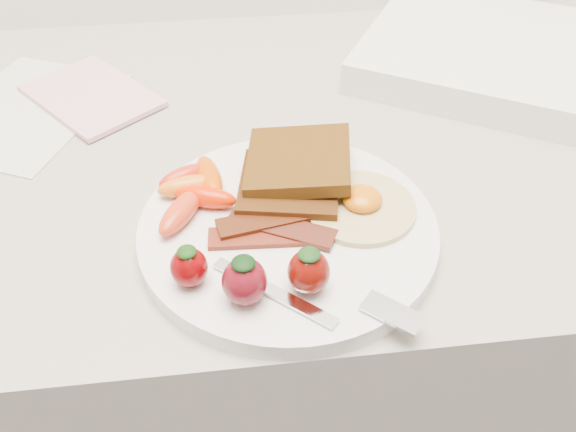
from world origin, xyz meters
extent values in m
cube|color=gray|center=(0.00, 1.70, 0.45)|extent=(2.00, 0.60, 0.90)
cylinder|color=white|center=(0.02, 1.53, 0.91)|extent=(0.27, 0.27, 0.02)
cube|color=#331707|center=(0.03, 1.58, 0.93)|extent=(0.11, 0.11, 0.01)
cube|color=black|center=(0.04, 1.60, 0.94)|extent=(0.11, 0.11, 0.02)
cylinder|color=#F4EDB5|center=(0.09, 1.55, 0.92)|extent=(0.12, 0.12, 0.01)
ellipsoid|color=#D36708|center=(0.09, 1.55, 0.93)|extent=(0.04, 0.04, 0.02)
cube|color=#331408|center=(0.00, 1.52, 0.92)|extent=(0.10, 0.03, 0.00)
cube|color=black|center=(0.02, 1.53, 0.92)|extent=(0.10, 0.07, 0.00)
cube|color=black|center=(0.01, 1.54, 0.92)|extent=(0.10, 0.04, 0.00)
ellipsoid|color=orange|center=(-0.06, 1.59, 0.93)|extent=(0.06, 0.03, 0.02)
ellipsoid|color=red|center=(-0.05, 1.57, 0.93)|extent=(0.06, 0.04, 0.02)
ellipsoid|color=red|center=(-0.07, 1.55, 0.93)|extent=(0.05, 0.07, 0.02)
ellipsoid|color=#D44B00|center=(-0.04, 1.60, 0.93)|extent=(0.03, 0.07, 0.02)
ellipsoid|color=red|center=(-0.07, 1.60, 0.93)|extent=(0.06, 0.04, 0.02)
ellipsoid|color=#640103|center=(-0.06, 1.48, 0.94)|extent=(0.03, 0.03, 0.03)
ellipsoid|color=#113309|center=(-0.06, 1.48, 0.95)|extent=(0.02, 0.02, 0.01)
ellipsoid|color=#5F0B14|center=(-0.02, 1.45, 0.94)|extent=(0.04, 0.04, 0.04)
ellipsoid|color=black|center=(-0.02, 1.45, 0.96)|extent=(0.02, 0.02, 0.01)
ellipsoid|color=#560803|center=(0.03, 1.46, 0.94)|extent=(0.03, 0.03, 0.04)
ellipsoid|color=#12330D|center=(0.03, 1.46, 0.96)|extent=(0.02, 0.02, 0.01)
cube|color=silver|center=(0.00, 1.45, 0.92)|extent=(0.09, 0.09, 0.00)
cube|color=silver|center=(0.09, 1.42, 0.92)|extent=(0.05, 0.05, 0.00)
cube|color=beige|center=(-0.25, 1.78, 0.90)|extent=(0.24, 0.26, 0.00)
cube|color=#E2A3A5|center=(-0.18, 1.80, 0.91)|extent=(0.18, 0.19, 0.01)
cube|color=white|center=(0.33, 1.81, 0.92)|extent=(0.43, 0.41, 0.04)
camera|label=1|loc=(-0.03, 1.12, 1.31)|focal=40.00mm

